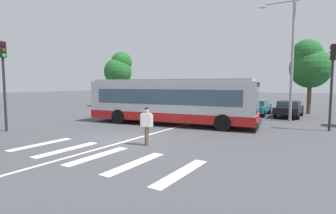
% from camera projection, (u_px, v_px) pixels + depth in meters
% --- Properties ---
extents(ground_plane, '(160.00, 160.00, 0.00)m').
position_uv_depth(ground_plane, '(129.00, 140.00, 12.85)').
color(ground_plane, '#47474C').
extents(city_transit_bus, '(11.70, 4.18, 3.06)m').
position_uv_depth(city_transit_bus, '(171.00, 101.00, 17.72)').
color(city_transit_bus, black).
rests_on(city_transit_bus, ground_plane).
extents(pedestrian_crossing_street, '(0.53, 0.41, 1.72)m').
position_uv_depth(pedestrian_crossing_street, '(147.00, 124.00, 11.69)').
color(pedestrian_crossing_street, brown).
rests_on(pedestrian_crossing_street, ground_plane).
extents(parked_car_charcoal, '(1.89, 4.51, 1.35)m').
position_uv_depth(parked_car_charcoal, '(201.00, 104.00, 25.62)').
color(parked_car_charcoal, black).
rests_on(parked_car_charcoal, ground_plane).
extents(parked_car_red, '(1.88, 4.50, 1.35)m').
position_uv_depth(parked_car_red, '(226.00, 105.00, 24.21)').
color(parked_car_red, black).
rests_on(parked_car_red, ground_plane).
extents(parked_car_teal, '(1.99, 4.56, 1.35)m').
position_uv_depth(parked_car_teal, '(257.00, 107.00, 23.04)').
color(parked_car_teal, black).
rests_on(parked_car_teal, ground_plane).
extents(parked_car_black, '(1.90, 4.51, 1.35)m').
position_uv_depth(parked_car_black, '(289.00, 108.00, 21.82)').
color(parked_car_black, black).
rests_on(parked_car_black, ground_plane).
extents(traffic_light_near_corner, '(0.33, 0.32, 5.15)m').
position_uv_depth(traffic_light_near_corner, '(4.00, 72.00, 14.97)').
color(traffic_light_near_corner, '#28282B').
rests_on(traffic_light_near_corner, ground_plane).
extents(traffic_light_far_corner, '(0.33, 0.32, 5.00)m').
position_uv_depth(traffic_light_far_corner, '(332.00, 74.00, 15.03)').
color(traffic_light_far_corner, '#28282B').
rests_on(traffic_light_far_corner, ground_plane).
extents(twin_arm_street_lamp, '(4.93, 0.32, 8.80)m').
position_uv_depth(twin_arm_street_lamp, '(293.00, 46.00, 18.84)').
color(twin_arm_street_lamp, '#939399').
rests_on(twin_arm_street_lamp, ground_plane).
extents(background_tree_left, '(3.35, 3.35, 6.68)m').
position_uv_depth(background_tree_left, '(119.00, 69.00, 31.99)').
color(background_tree_left, brown).
rests_on(background_tree_left, ground_plane).
extents(background_tree_right, '(3.60, 3.60, 6.79)m').
position_uv_depth(background_tree_right, '(309.00, 64.00, 23.81)').
color(background_tree_right, brown).
rests_on(background_tree_right, ground_plane).
extents(crosswalk_painted_stripes, '(7.76, 3.00, 0.01)m').
position_uv_depth(crosswalk_painted_stripes, '(98.00, 156.00, 10.05)').
color(crosswalk_painted_stripes, silver).
rests_on(crosswalk_painted_stripes, ground_plane).
extents(lane_center_line, '(0.16, 24.00, 0.01)m').
position_uv_depth(lane_center_line, '(153.00, 134.00, 14.52)').
color(lane_center_line, silver).
rests_on(lane_center_line, ground_plane).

